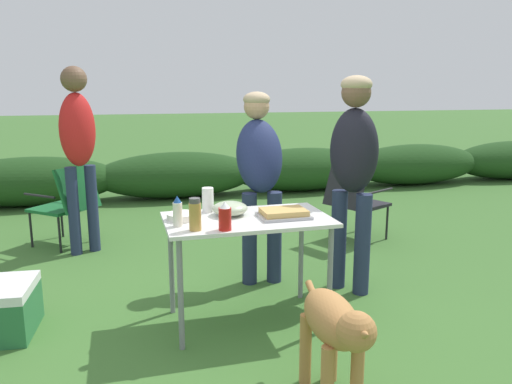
% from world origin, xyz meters
% --- Properties ---
extents(ground_plane, '(60.00, 60.00, 0.00)m').
position_xyz_m(ground_plane, '(0.00, 0.00, 0.00)').
color(ground_plane, '#3D6B2D').
extents(shrub_hedge, '(14.40, 0.90, 0.67)m').
position_xyz_m(shrub_hedge, '(-0.00, 4.21, 0.34)').
color(shrub_hedge, '#1E4219').
rests_on(shrub_hedge, ground).
extents(folding_table, '(1.10, 0.64, 0.74)m').
position_xyz_m(folding_table, '(0.00, 0.00, 0.66)').
color(folding_table, silver).
rests_on(folding_table, ground).
extents(food_tray, '(0.33, 0.25, 0.06)m').
position_xyz_m(food_tray, '(0.24, -0.06, 0.77)').
color(food_tray, '#9E9EA3').
rests_on(food_tray, folding_table).
extents(plate_stack, '(0.20, 0.20, 0.04)m').
position_xyz_m(plate_stack, '(-0.42, 0.06, 0.76)').
color(plate_stack, white).
rests_on(plate_stack, folding_table).
extents(mixing_bowl, '(0.24, 0.24, 0.09)m').
position_xyz_m(mixing_bowl, '(-0.10, 0.10, 0.79)').
color(mixing_bowl, '#ADBC99').
rests_on(mixing_bowl, folding_table).
extents(paper_cup_stack, '(0.08, 0.08, 0.17)m').
position_xyz_m(paper_cup_stack, '(-0.23, 0.22, 0.83)').
color(paper_cup_stack, white).
rests_on(paper_cup_stack, folding_table).
extents(mayo_bottle, '(0.06, 0.06, 0.20)m').
position_xyz_m(mayo_bottle, '(-0.47, -0.09, 0.83)').
color(mayo_bottle, silver).
rests_on(mayo_bottle, folding_table).
extents(spice_jar, '(0.07, 0.07, 0.20)m').
position_xyz_m(spice_jar, '(-0.38, -0.21, 0.84)').
color(spice_jar, '#B2893D').
rests_on(spice_jar, folding_table).
extents(ketchup_bottle, '(0.08, 0.08, 0.18)m').
position_xyz_m(ketchup_bottle, '(-0.21, -0.25, 0.82)').
color(ketchup_bottle, red).
rests_on(ketchup_bottle, folding_table).
extents(standing_person_in_red_jacket, '(0.41, 0.51, 1.56)m').
position_xyz_m(standing_person_in_red_jacket, '(0.30, 0.76, 0.97)').
color(standing_person_in_red_jacket, '#232D4C').
rests_on(standing_person_in_red_jacket, ground).
extents(standing_person_in_olive_jacket, '(0.45, 0.48, 1.68)m').
position_xyz_m(standing_person_in_olive_jacket, '(0.92, 0.31, 1.04)').
color(standing_person_in_olive_jacket, '#232D4C').
rests_on(standing_person_in_olive_jacket, ground).
extents(standing_person_in_navy_coat, '(0.41, 0.36, 1.79)m').
position_xyz_m(standing_person_in_navy_coat, '(-1.17, 1.86, 1.10)').
color(standing_person_in_navy_coat, '#232D4C').
rests_on(standing_person_in_navy_coat, ground).
extents(dog, '(0.26, 0.83, 0.63)m').
position_xyz_m(dog, '(0.18, -1.04, 0.43)').
color(dog, '#B27A42').
rests_on(dog, ground).
extents(camp_chair_green_behind_table, '(0.73, 0.67, 0.83)m').
position_xyz_m(camp_chair_green_behind_table, '(1.55, 1.50, 0.47)').
color(camp_chair_green_behind_table, '#232328').
rests_on(camp_chair_green_behind_table, ground).
extents(camp_chair_near_hedge, '(0.75, 0.74, 0.83)m').
position_xyz_m(camp_chair_near_hedge, '(-1.35, 2.12, 0.47)').
color(camp_chair_near_hedge, '#19602D').
rests_on(camp_chair_near_hedge, ground).
extents(cooler_box, '(0.36, 0.51, 0.34)m').
position_xyz_m(cooler_box, '(-1.56, 0.24, 0.17)').
color(cooler_box, '#286B3D').
rests_on(cooler_box, ground).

